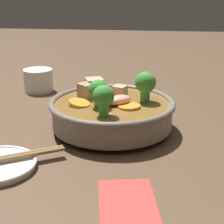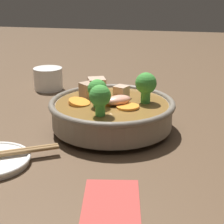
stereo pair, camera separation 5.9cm
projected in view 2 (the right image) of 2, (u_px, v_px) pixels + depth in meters
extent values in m
plane|color=#4C3826|center=(112.00, 130.00, 0.75)|extent=(3.00, 3.00, 0.00)
cylinder|color=slate|center=(112.00, 127.00, 0.75)|extent=(0.13, 0.13, 0.01)
cylinder|color=slate|center=(112.00, 114.00, 0.74)|extent=(0.24, 0.24, 0.05)
torus|color=#685F52|center=(112.00, 103.00, 0.73)|extent=(0.25, 0.25, 0.01)
cylinder|color=brown|center=(112.00, 109.00, 0.73)|extent=(0.22, 0.22, 0.03)
cylinder|color=orange|center=(106.00, 101.00, 0.74)|extent=(0.06, 0.06, 0.01)
cylinder|color=orange|center=(79.00, 102.00, 0.72)|extent=(0.05, 0.05, 0.01)
cylinder|color=orange|center=(128.00, 107.00, 0.70)|extent=(0.06, 0.06, 0.01)
cylinder|color=green|center=(100.00, 109.00, 0.66)|extent=(0.02, 0.02, 0.02)
sphere|color=#388433|center=(100.00, 96.00, 0.65)|extent=(0.04, 0.04, 0.04)
cylinder|color=green|center=(145.00, 97.00, 0.73)|extent=(0.02, 0.02, 0.02)
sphere|color=#388433|center=(146.00, 83.00, 0.72)|extent=(0.04, 0.04, 0.04)
cylinder|color=green|center=(98.00, 101.00, 0.71)|extent=(0.02, 0.02, 0.02)
sphere|color=#388433|center=(97.00, 89.00, 0.70)|extent=(0.04, 0.04, 0.04)
cube|color=tan|center=(121.00, 92.00, 0.76)|extent=(0.03, 0.03, 0.03)
cube|color=tan|center=(97.00, 86.00, 0.78)|extent=(0.04, 0.04, 0.03)
cube|color=#9E7F66|center=(89.00, 90.00, 0.76)|extent=(0.04, 0.04, 0.03)
ellipsoid|color=#EA9E84|center=(119.00, 100.00, 0.72)|extent=(0.06, 0.06, 0.02)
cylinder|color=white|center=(48.00, 79.00, 1.01)|extent=(0.08, 0.08, 0.06)
cylinder|color=brown|center=(48.00, 72.00, 1.00)|extent=(0.07, 0.07, 0.00)
cube|color=#A33833|center=(111.00, 200.00, 0.51)|extent=(0.12, 0.09, 0.00)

